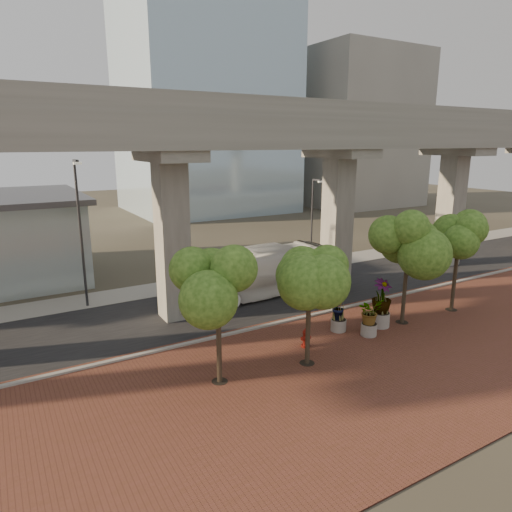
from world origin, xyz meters
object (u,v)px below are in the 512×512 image
fire_hydrant (306,338)px  planter_front (370,313)px  transit_bus (253,274)px  parked_car (426,246)px

fire_hydrant → planter_front: planter_front is taller
transit_bus → fire_hydrant: 8.17m
parked_car → planter_front: bearing=104.3°
fire_hydrant → planter_front: (3.72, -0.55, 0.76)m
fire_hydrant → planter_front: size_ratio=0.49×
transit_bus → fire_hydrant: transit_bus is taller
transit_bus → planter_front: size_ratio=5.64×
transit_bus → parked_car: transit_bus is taller
planter_front → fire_hydrant: bearing=171.6°
parked_car → planter_front: (-17.98, -11.29, 0.64)m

